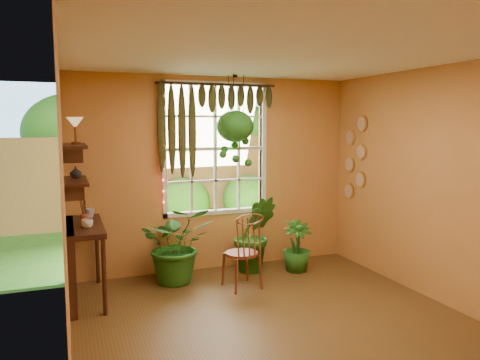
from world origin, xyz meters
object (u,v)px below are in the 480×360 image
object	(u,v)px
potted_plant_left	(177,244)
hanging_basket	(235,130)
windsor_chair	(243,263)
potted_plant_mid	(255,234)
counter_ledge	(76,254)

from	to	relation	value
potted_plant_left	hanging_basket	xyz separation A→B (m)	(0.86, 0.17, 1.46)
windsor_chair	potted_plant_mid	xyz separation A→B (m)	(0.39, 0.56, 0.21)
potted_plant_mid	hanging_basket	xyz separation A→B (m)	(-0.25, 0.11, 1.43)
potted_plant_left	hanging_basket	world-z (taller)	hanging_basket
counter_ledge	hanging_basket	bearing A→B (deg)	10.35
hanging_basket	windsor_chair	bearing A→B (deg)	-101.97
windsor_chair	potted_plant_mid	distance (m)	0.72
potted_plant_left	potted_plant_mid	bearing A→B (deg)	3.31
counter_ledge	windsor_chair	size ratio (longest dim) A/B	1.08
counter_ledge	hanging_basket	xyz separation A→B (m)	(2.10, 0.38, 1.41)
windsor_chair	hanging_basket	bearing A→B (deg)	69.49
counter_ledge	potted_plant_left	distance (m)	1.26
windsor_chair	hanging_basket	world-z (taller)	hanging_basket
windsor_chair	potted_plant_left	distance (m)	0.89
potted_plant_left	hanging_basket	distance (m)	1.70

